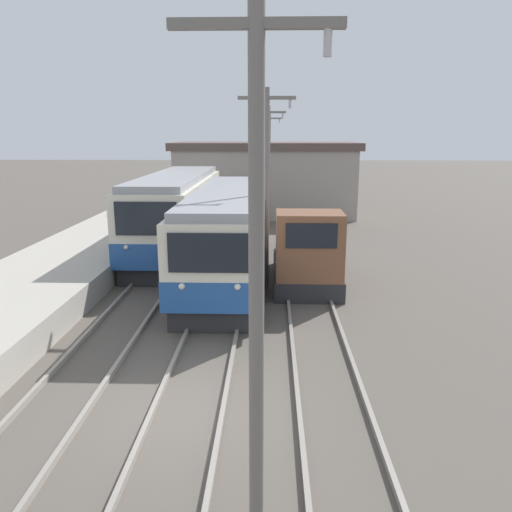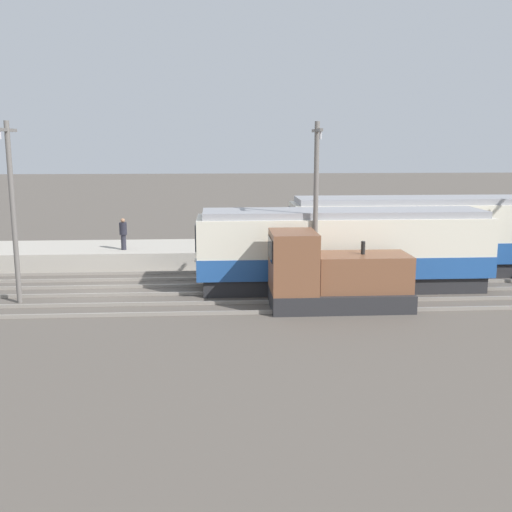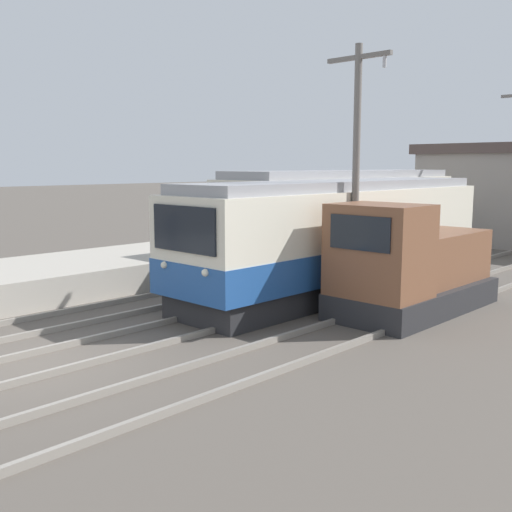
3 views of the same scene
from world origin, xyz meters
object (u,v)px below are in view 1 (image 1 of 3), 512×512
(shunting_locomotive, at_px, (306,253))
(catenary_mast_distant, at_px, (269,155))
(catenary_mast_mid, at_px, (267,183))
(catenary_mast_far, at_px, (269,163))
(catenary_mast_near, at_px, (257,273))
(commuter_train_left, at_px, (178,216))
(commuter_train_center, at_px, (229,236))

(shunting_locomotive, relative_size, catenary_mast_distant, 0.76)
(catenary_mast_mid, height_order, catenary_mast_far, same)
(catenary_mast_near, relative_size, catenary_mast_far, 1.00)
(catenary_mast_near, distance_m, catenary_mast_distant, 35.70)
(commuter_train_left, height_order, catenary_mast_far, catenary_mast_far)
(commuter_train_left, distance_m, catenary_mast_mid, 7.37)
(commuter_train_center, distance_m, catenary_mast_distant, 22.52)
(commuter_train_center, distance_m, shunting_locomotive, 3.19)
(commuter_train_center, bearing_deg, commuter_train_left, 124.10)
(shunting_locomotive, distance_m, catenary_mast_near, 12.73)
(catenary_mast_far, bearing_deg, commuter_train_center, -98.20)
(catenary_mast_mid, relative_size, catenary_mast_distant, 1.00)
(commuter_train_center, height_order, shunting_locomotive, commuter_train_center)
(commuter_train_center, bearing_deg, catenary_mast_far, 81.80)
(commuter_train_center, xyz_separation_m, catenary_mast_mid, (1.51, -1.44, 2.26))
(commuter_train_left, relative_size, catenary_mast_distant, 1.70)
(shunting_locomotive, bearing_deg, catenary_mast_far, 97.42)
(catenary_mast_far, bearing_deg, commuter_train_left, -124.26)
(catenary_mast_mid, distance_m, catenary_mast_far, 11.90)
(commuter_train_left, relative_size, catenary_mast_far, 1.70)
(catenary_mast_far, bearing_deg, shunting_locomotive, -82.58)
(catenary_mast_near, bearing_deg, catenary_mast_distant, 90.00)
(commuter_train_left, distance_m, catenary_mast_near, 18.13)
(commuter_train_center, bearing_deg, catenary_mast_mid, -43.71)
(shunting_locomotive, relative_size, catenary_mast_mid, 0.76)
(commuter_train_center, height_order, catenary_mast_near, catenary_mast_near)
(commuter_train_left, distance_m, shunting_locomotive, 7.76)
(catenary_mast_far, distance_m, catenary_mast_distant, 11.90)
(commuter_train_center, distance_m, catenary_mast_mid, 3.08)
(catenary_mast_far, bearing_deg, catenary_mast_mid, -90.00)
(shunting_locomotive, height_order, catenary_mast_near, catenary_mast_near)
(commuter_train_center, xyz_separation_m, shunting_locomotive, (3.00, -0.99, -0.42))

